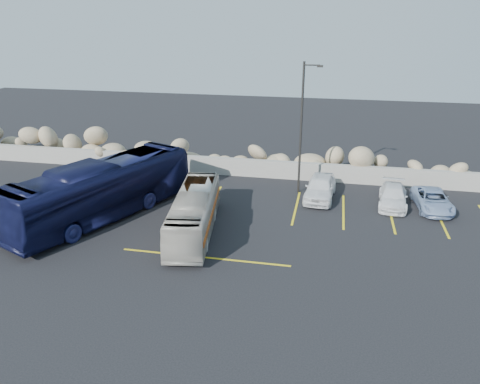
% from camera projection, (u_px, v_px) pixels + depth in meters
% --- Properties ---
extents(ground, '(90.00, 90.00, 0.00)m').
position_uv_depth(ground, '(225.00, 262.00, 21.24)').
color(ground, black).
rests_on(ground, ground).
extents(seawall, '(60.00, 0.40, 1.20)m').
position_uv_depth(seawall, '(265.00, 169.00, 32.00)').
color(seawall, gray).
rests_on(seawall, ground).
extents(riprap_pile, '(54.00, 2.80, 2.60)m').
position_uv_depth(riprap_pile, '(268.00, 154.00, 32.84)').
color(riprap_pile, tan).
rests_on(riprap_pile, ground).
extents(parking_lines, '(18.16, 9.36, 0.01)m').
position_uv_depth(parking_lines, '(331.00, 220.00, 25.46)').
color(parking_lines, yellow).
rests_on(parking_lines, ground).
extents(lamppost, '(1.14, 0.18, 8.00)m').
position_uv_depth(lamppost, '(302.00, 125.00, 27.91)').
color(lamppost, '#2C2A27').
rests_on(lamppost, ground).
extents(vintage_bus, '(2.97, 8.00, 2.18)m').
position_uv_depth(vintage_bus, '(194.00, 213.00, 23.73)').
color(vintage_bus, '#BAB5A8').
rests_on(vintage_bus, ground).
extents(tour_coach, '(6.92, 11.49, 3.16)m').
position_uv_depth(tour_coach, '(102.00, 190.00, 25.39)').
color(tour_coach, '#101438').
rests_on(tour_coach, ground).
extents(car_a, '(1.97, 4.29, 1.42)m').
position_uv_depth(car_a, '(320.00, 187.00, 28.24)').
color(car_a, white).
rests_on(car_a, ground).
extents(car_c, '(1.90, 3.97, 1.12)m').
position_uv_depth(car_c, '(393.00, 196.00, 27.30)').
color(car_c, white).
rests_on(car_c, ground).
extents(car_d, '(2.08, 4.02, 1.08)m').
position_uv_depth(car_d, '(433.00, 200.00, 26.77)').
color(car_d, '#8FA7CB').
rests_on(car_d, ground).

